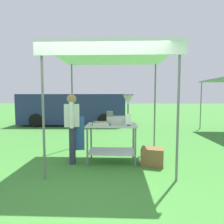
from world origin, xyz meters
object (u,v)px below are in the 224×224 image
object	(u,v)px
stall_canopy	(112,58)
vendor	(72,125)
donut_fryer	(121,113)
van_navy	(74,109)
menu_sign	(128,120)
donut_tray	(101,124)
donut_cart	(112,135)
supply_crate	(152,157)

from	to	relation	value
stall_canopy	vendor	bearing A→B (deg)	-171.70
stall_canopy	donut_fryer	distance (m)	1.31
vendor	van_navy	xyz separation A→B (m)	(-1.42, 6.09, -0.02)
vendor	stall_canopy	bearing A→B (deg)	8.30
menu_sign	donut_tray	bearing A→B (deg)	176.63
donut_tray	donut_fryer	distance (m)	0.55
menu_sign	van_navy	distance (m)	6.79
stall_canopy	menu_sign	world-z (taller)	stall_canopy
donut_cart	menu_sign	bearing A→B (deg)	-24.00
donut_cart	donut_tray	bearing A→B (deg)	-150.70
stall_canopy	donut_fryer	bearing A→B (deg)	-2.20
donut_fryer	supply_crate	distance (m)	1.22
donut_tray	van_navy	distance (m)	6.53
donut_tray	van_navy	xyz separation A→B (m)	(-2.10, 6.19, -0.06)
donut_fryer	van_navy	world-z (taller)	van_navy
donut_fryer	menu_sign	bearing A→B (deg)	-57.10
donut_cart	vendor	distance (m)	0.95
stall_canopy	vendor	xyz separation A→B (m)	(-0.92, -0.13, -1.54)
van_navy	supply_crate	bearing A→B (deg)	-62.32
donut_cart	donut_fryer	size ratio (longest dim) A/B	1.66
donut_cart	vendor	world-z (taller)	vendor
supply_crate	van_navy	xyz separation A→B (m)	(-3.26, 6.21, 0.68)
van_navy	vendor	bearing A→B (deg)	-76.89
stall_canopy	van_navy	xyz separation A→B (m)	(-2.33, 5.95, -1.57)
donut_cart	supply_crate	world-z (taller)	donut_cart
van_navy	stall_canopy	bearing A→B (deg)	-68.59
donut_fryer	vendor	size ratio (longest dim) A/B	0.43
van_navy	donut_tray	bearing A→B (deg)	-71.26
donut_cart	donut_fryer	world-z (taller)	donut_fryer
supply_crate	donut_fryer	bearing A→B (deg)	160.72
van_navy	donut_fryer	bearing A→B (deg)	-66.88
donut_fryer	menu_sign	distance (m)	0.34
vendor	supply_crate	world-z (taller)	vendor
menu_sign	supply_crate	distance (m)	0.99
stall_canopy	donut_cart	xyz separation A→B (m)	(0.00, -0.10, -1.79)
menu_sign	supply_crate	size ratio (longest dim) A/B	0.48
stall_canopy	van_navy	size ratio (longest dim) A/B	0.47
donut_tray	supply_crate	size ratio (longest dim) A/B	0.70
donut_tray	van_navy	bearing A→B (deg)	108.74
menu_sign	vendor	xyz separation A→B (m)	(-1.30, 0.13, -0.12)
donut_tray	stall_canopy	bearing A→B (deg)	44.38
donut_tray	supply_crate	world-z (taller)	donut_tray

